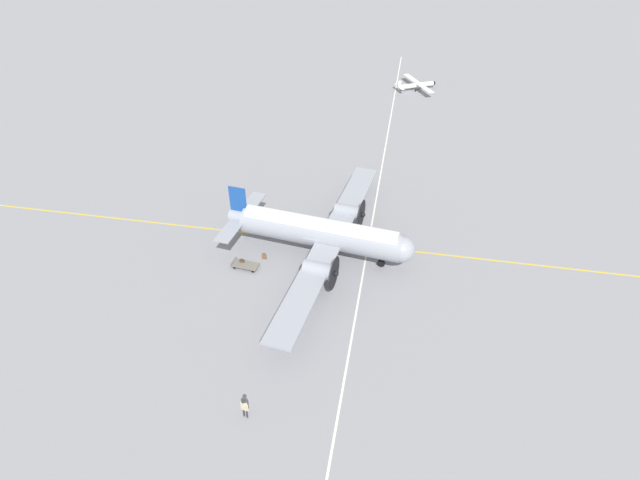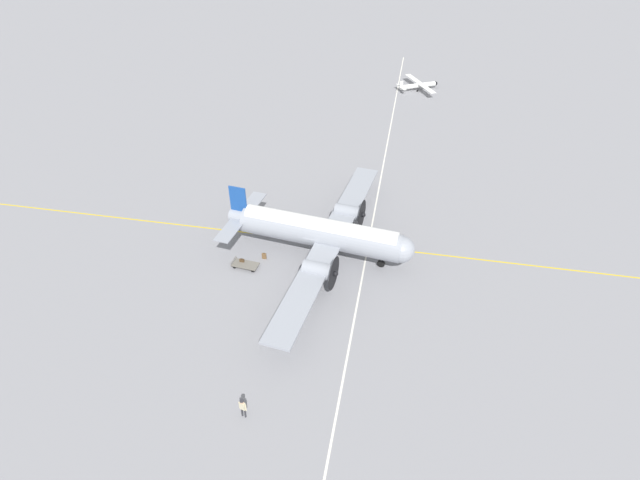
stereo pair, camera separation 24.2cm
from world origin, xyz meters
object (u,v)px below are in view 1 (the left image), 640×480
Objects in this scene: crew_foreground at (244,407)px; suitcase_upright_spare at (242,262)px; suitcase_near_door at (264,256)px; light_aircraft_distant at (417,85)px; baggage_cart at (245,265)px; airliner_main at (324,233)px.

crew_foreground reaches higher than suitcase_upright_spare.
suitcase_near_door is 46.79m from light_aircraft_distant.
suitcase_near_door is at bearing -133.90° from light_aircraft_distant.
suitcase_upright_spare is 0.45m from baggage_cart.
suitcase_near_door is 2.06m from suitcase_upright_spare.
crew_foreground is at bearing -66.43° from baggage_cart.
crew_foreground is 2.73× the size of suitcase_near_door.
crew_foreground reaches higher than suitcase_near_door.
crew_foreground is 15.34m from suitcase_upright_spare.
light_aircraft_distant is at bearing 80.04° from baggage_cart.
airliner_main is 39.65× the size of suitcase_upright_spare.
airliner_main reaches higher than baggage_cart.
suitcase_near_door reaches higher than baggage_cart.
airliner_main is 7.48m from baggage_cart.
crew_foreground is at bearing -89.13° from airliner_main.
light_aircraft_distant is at bearing 88.46° from airliner_main.
airliner_main reaches higher than suitcase_near_door.
suitcase_near_door is at bearing -144.62° from suitcase_upright_spare.
baggage_cart is at bearing 122.29° from crew_foreground.
light_aircraft_distant reaches higher than baggage_cart.
baggage_cart is at bearing -147.69° from airliner_main.
suitcase_upright_spare is 0.27× the size of baggage_cart.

